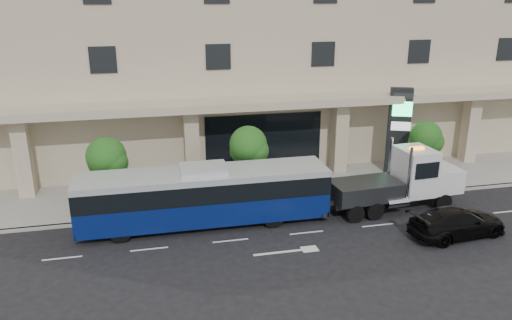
# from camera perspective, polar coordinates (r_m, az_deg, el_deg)

# --- Properties ---
(ground) EXTENTS (120.00, 120.00, 0.00)m
(ground) POSITION_cam_1_polar(r_m,az_deg,el_deg) (27.52, 4.81, -6.91)
(ground) COLOR black
(ground) RESTS_ON ground
(sidewalk) EXTENTS (120.00, 6.00, 0.15)m
(sidewalk) POSITION_cam_1_polar(r_m,az_deg,el_deg) (31.90, 2.14, -3.06)
(sidewalk) COLOR gray
(sidewalk) RESTS_ON ground
(curb) EXTENTS (120.00, 0.30, 0.15)m
(curb) POSITION_cam_1_polar(r_m,az_deg,el_deg) (29.23, 3.64, -5.16)
(curb) COLOR gray
(curb) RESTS_ON ground
(convention_center) EXTENTS (60.00, 17.60, 20.00)m
(convention_center) POSITION_cam_1_polar(r_m,az_deg,el_deg) (39.89, -1.66, 15.85)
(convention_center) COLOR tan
(convention_center) RESTS_ON ground
(tree_left) EXTENTS (2.27, 2.20, 4.22)m
(tree_left) POSITION_cam_1_polar(r_m,az_deg,el_deg) (28.69, -16.67, 0.10)
(tree_left) COLOR #422B19
(tree_left) RESTS_ON sidewalk
(tree_mid) EXTENTS (2.28, 2.20, 4.38)m
(tree_mid) POSITION_cam_1_polar(r_m,az_deg,el_deg) (29.12, -0.84, 1.47)
(tree_mid) COLOR #422B19
(tree_mid) RESTS_ON sidewalk
(tree_right) EXTENTS (2.10, 2.00, 4.04)m
(tree_right) POSITION_cam_1_polar(r_m,az_deg,el_deg) (33.40, 18.86, 2.29)
(tree_right) COLOR #422B19
(tree_right) RESTS_ON sidewalk
(city_bus) EXTENTS (13.13, 2.84, 3.32)m
(city_bus) POSITION_cam_1_polar(r_m,az_deg,el_deg) (26.49, -5.95, -3.99)
(city_bus) COLOR black
(city_bus) RESTS_ON ground
(tow_truck) EXTENTS (8.77, 2.63, 3.98)m
(tow_truck) POSITION_cam_1_polar(r_m,az_deg,el_deg) (29.49, 16.29, -2.41)
(tow_truck) COLOR #2D3033
(tow_truck) RESTS_ON ground
(black_sedan) EXTENTS (5.36, 2.66, 1.50)m
(black_sedan) POSITION_cam_1_polar(r_m,az_deg,el_deg) (27.50, 22.02, -6.59)
(black_sedan) COLOR black
(black_sedan) RESTS_ON ground
(signage_pylon) EXTENTS (1.53, 1.04, 5.82)m
(signage_pylon) POSITION_cam_1_polar(r_m,az_deg,el_deg) (34.75, 15.96, 3.30)
(signage_pylon) COLOR black
(signage_pylon) RESTS_ON sidewalk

